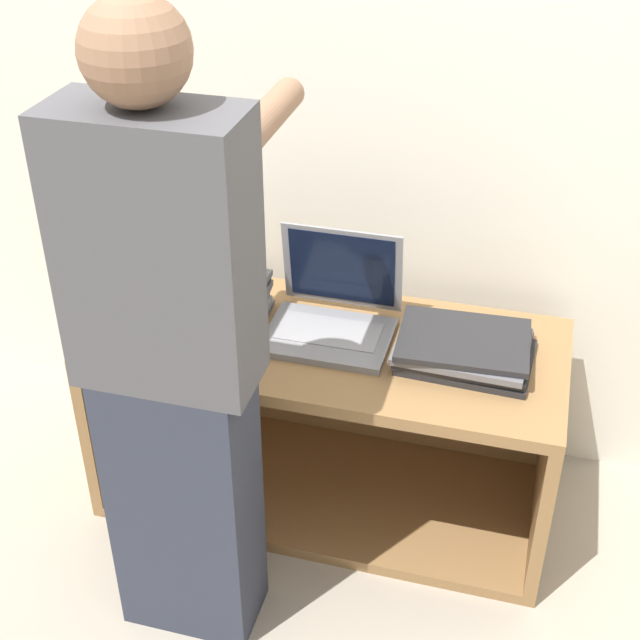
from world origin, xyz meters
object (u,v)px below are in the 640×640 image
(laptop_open, at_px, (333,313))
(laptop_stack_right, at_px, (464,349))
(laptop_stack_left, at_px, (201,302))
(person, at_px, (172,363))

(laptop_open, bearing_deg, laptop_stack_right, -7.13)
(laptop_stack_left, xyz_separation_m, person, (0.15, -0.51, 0.17))
(laptop_stack_left, xyz_separation_m, laptop_stack_right, (0.75, 0.00, -0.03))
(laptop_stack_right, relative_size, person, 0.23)
(laptop_stack_left, height_order, laptop_stack_right, laptop_stack_left)
(person, bearing_deg, laptop_stack_right, 40.54)
(laptop_open, height_order, laptop_stack_left, laptop_open)
(laptop_open, distance_m, laptop_stack_right, 0.38)
(person, bearing_deg, laptop_open, 68.01)
(laptop_stack_left, distance_m, laptop_stack_right, 0.75)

